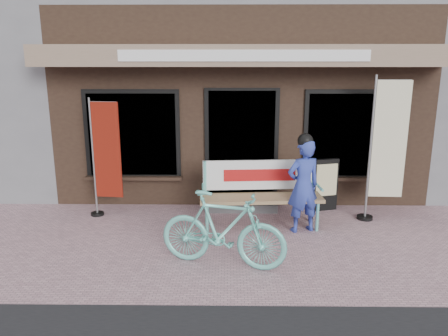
{
  "coord_description": "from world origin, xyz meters",
  "views": [
    {
      "loc": [
        -0.22,
        -5.88,
        2.71
      ],
      "look_at": [
        -0.31,
        0.7,
        1.05
      ],
      "focal_mm": 35.0,
      "sensor_mm": 36.0,
      "label": 1
    }
  ],
  "objects_px": {
    "bench": "(260,188)",
    "nobori_cream": "(386,148)",
    "person": "(303,184)",
    "nobori_red": "(105,157)",
    "menu_stand": "(325,184)",
    "bicycle": "(223,230)"
  },
  "relations": [
    {
      "from": "bench",
      "to": "person",
      "type": "xyz_separation_m",
      "value": [
        0.66,
        -0.25,
        0.15
      ]
    },
    {
      "from": "nobori_cream",
      "to": "nobori_red",
      "type": "bearing_deg",
      "value": -179.06
    },
    {
      "from": "nobori_cream",
      "to": "menu_stand",
      "type": "bearing_deg",
      "value": 153.98
    },
    {
      "from": "person",
      "to": "menu_stand",
      "type": "distance_m",
      "value": 1.18
    },
    {
      "from": "menu_stand",
      "to": "bench",
      "type": "bearing_deg",
      "value": -164.04
    },
    {
      "from": "person",
      "to": "nobori_cream",
      "type": "distance_m",
      "value": 1.6
    },
    {
      "from": "bench",
      "to": "nobori_red",
      "type": "height_order",
      "value": "nobori_red"
    },
    {
      "from": "bicycle",
      "to": "nobori_cream",
      "type": "bearing_deg",
      "value": -41.4
    },
    {
      "from": "person",
      "to": "bench",
      "type": "bearing_deg",
      "value": 140.29
    },
    {
      "from": "person",
      "to": "bicycle",
      "type": "relative_size",
      "value": 0.93
    },
    {
      "from": "bench",
      "to": "nobori_cream",
      "type": "distance_m",
      "value": 2.2
    },
    {
      "from": "nobori_red",
      "to": "menu_stand",
      "type": "distance_m",
      "value": 3.93
    },
    {
      "from": "nobori_cream",
      "to": "person",
      "type": "bearing_deg",
      "value": -157.29
    },
    {
      "from": "bench",
      "to": "menu_stand",
      "type": "height_order",
      "value": "bench"
    },
    {
      "from": "bench",
      "to": "person",
      "type": "distance_m",
      "value": 0.72
    },
    {
      "from": "nobori_cream",
      "to": "menu_stand",
      "type": "height_order",
      "value": "nobori_cream"
    },
    {
      "from": "bicycle",
      "to": "menu_stand",
      "type": "relative_size",
      "value": 1.79
    },
    {
      "from": "menu_stand",
      "to": "person",
      "type": "bearing_deg",
      "value": -134.91
    },
    {
      "from": "person",
      "to": "nobori_red",
      "type": "xyz_separation_m",
      "value": [
        -3.31,
        0.65,
        0.29
      ]
    },
    {
      "from": "bicycle",
      "to": "nobori_red",
      "type": "distance_m",
      "value": 2.85
    },
    {
      "from": "bench",
      "to": "menu_stand",
      "type": "relative_size",
      "value": 2.11
    },
    {
      "from": "bench",
      "to": "nobori_red",
      "type": "distance_m",
      "value": 2.71
    }
  ]
}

